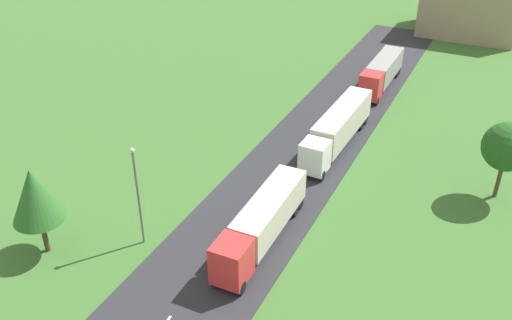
{
  "coord_description": "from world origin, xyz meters",
  "views": [
    {
      "loc": [
        16.93,
        3.13,
        28.47
      ],
      "look_at": [
        -1.91,
        42.0,
        2.66
      ],
      "focal_mm": 39.13,
      "sensor_mm": 36.0,
      "label": 1
    }
  ],
  "objects_px": {
    "tree_maple": "(35,195)",
    "truck_second": "(262,222)",
    "truck_fourth": "(382,72)",
    "lamppost_second": "(138,192)",
    "truck_third": "(338,127)",
    "tree_oak": "(507,147)",
    "distant_building": "(472,7)"
  },
  "relations": [
    {
      "from": "truck_fourth",
      "to": "truck_third",
      "type": "bearing_deg",
      "value": -90.01
    },
    {
      "from": "tree_oak",
      "to": "tree_maple",
      "type": "height_order",
      "value": "tree_maple"
    },
    {
      "from": "truck_second",
      "to": "truck_third",
      "type": "height_order",
      "value": "truck_third"
    },
    {
      "from": "truck_third",
      "to": "lamppost_second",
      "type": "height_order",
      "value": "lamppost_second"
    },
    {
      "from": "truck_third",
      "to": "truck_fourth",
      "type": "xyz_separation_m",
      "value": [
        0.0,
        17.07,
        -0.13
      ]
    },
    {
      "from": "truck_second",
      "to": "tree_oak",
      "type": "bearing_deg",
      "value": 43.24
    },
    {
      "from": "tree_maple",
      "to": "truck_fourth",
      "type": "bearing_deg",
      "value": 70.7
    },
    {
      "from": "truck_third",
      "to": "lamppost_second",
      "type": "distance_m",
      "value": 23.38
    },
    {
      "from": "truck_second",
      "to": "truck_fourth",
      "type": "relative_size",
      "value": 1.05
    },
    {
      "from": "tree_oak",
      "to": "tree_maple",
      "type": "distance_m",
      "value": 38.48
    },
    {
      "from": "truck_fourth",
      "to": "distant_building",
      "type": "xyz_separation_m",
      "value": [
        6.8,
        27.71,
        2.1
      ]
    },
    {
      "from": "truck_third",
      "to": "truck_fourth",
      "type": "height_order",
      "value": "truck_third"
    },
    {
      "from": "tree_oak",
      "to": "truck_third",
      "type": "bearing_deg",
      "value": 171.19
    },
    {
      "from": "truck_second",
      "to": "tree_maple",
      "type": "bearing_deg",
      "value": -150.98
    },
    {
      "from": "truck_second",
      "to": "tree_oak",
      "type": "xyz_separation_m",
      "value": [
        16.04,
        15.08,
        2.98
      ]
    },
    {
      "from": "truck_third",
      "to": "tree_oak",
      "type": "relative_size",
      "value": 2.01
    },
    {
      "from": "lamppost_second",
      "to": "tree_maple",
      "type": "distance_m",
      "value": 7.43
    },
    {
      "from": "truck_second",
      "to": "tree_maple",
      "type": "xyz_separation_m",
      "value": [
        -14.65,
        -8.13,
        3.15
      ]
    },
    {
      "from": "lamppost_second",
      "to": "distant_building",
      "type": "height_order",
      "value": "lamppost_second"
    },
    {
      "from": "truck_fourth",
      "to": "tree_oak",
      "type": "distance_m",
      "value": 25.24
    },
    {
      "from": "truck_second",
      "to": "tree_maple",
      "type": "height_order",
      "value": "tree_maple"
    },
    {
      "from": "lamppost_second",
      "to": "distant_building",
      "type": "xyz_separation_m",
      "value": [
        15.59,
        66.3,
        -0.59
      ]
    },
    {
      "from": "tree_maple",
      "to": "truck_second",
      "type": "bearing_deg",
      "value": 29.02
    },
    {
      "from": "lamppost_second",
      "to": "tree_oak",
      "type": "height_order",
      "value": "lamppost_second"
    },
    {
      "from": "truck_third",
      "to": "distant_building",
      "type": "height_order",
      "value": "distant_building"
    },
    {
      "from": "truck_third",
      "to": "truck_fourth",
      "type": "relative_size",
      "value": 1.2
    },
    {
      "from": "truck_second",
      "to": "truck_fourth",
      "type": "bearing_deg",
      "value": 89.5
    },
    {
      "from": "tree_maple",
      "to": "lamppost_second",
      "type": "bearing_deg",
      "value": 33.86
    },
    {
      "from": "truck_third",
      "to": "tree_maple",
      "type": "height_order",
      "value": "tree_maple"
    },
    {
      "from": "truck_second",
      "to": "lamppost_second",
      "type": "distance_m",
      "value": 9.77
    },
    {
      "from": "truck_third",
      "to": "distant_building",
      "type": "bearing_deg",
      "value": 81.37
    },
    {
      "from": "truck_third",
      "to": "tree_maple",
      "type": "bearing_deg",
      "value": -120.24
    }
  ]
}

